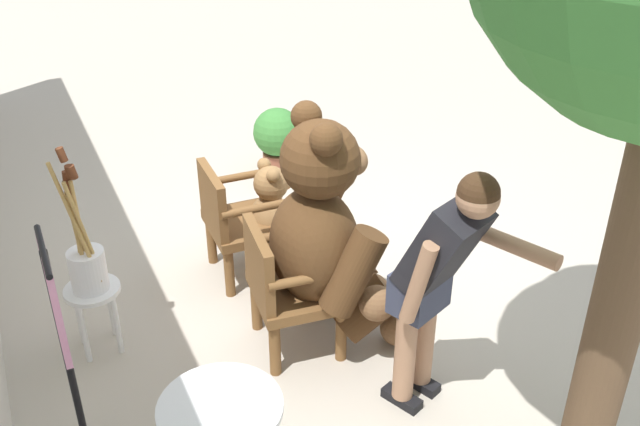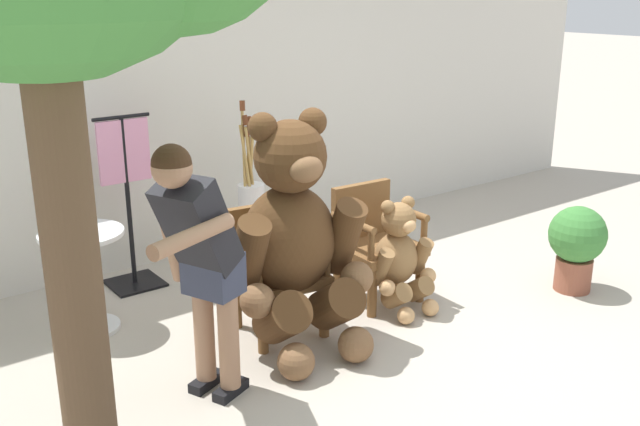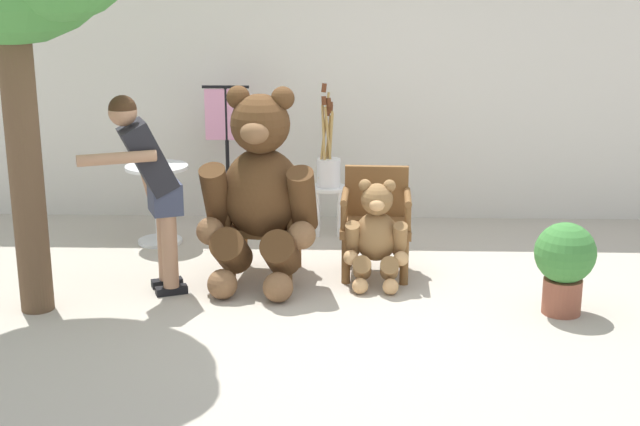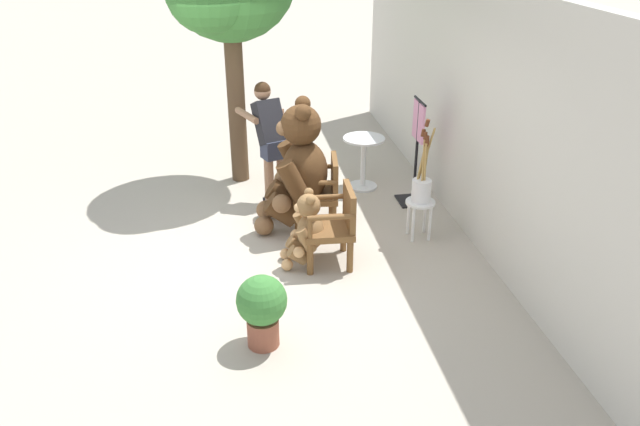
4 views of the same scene
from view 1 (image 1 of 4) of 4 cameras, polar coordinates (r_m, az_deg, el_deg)
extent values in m
plane|color=#B2A899|center=(5.19, 2.23, -5.60)|extent=(60.00, 60.00, 0.00)
cube|color=brown|center=(4.42, -1.86, -6.25)|extent=(0.62, 0.58, 0.07)
cylinder|color=brown|center=(4.43, 1.70, -9.71)|extent=(0.07, 0.07, 0.37)
cylinder|color=brown|center=(4.77, -0.19, -6.39)|extent=(0.07, 0.07, 0.37)
cylinder|color=brown|center=(4.33, -3.63, -10.80)|extent=(0.07, 0.07, 0.37)
cylinder|color=brown|center=(4.68, -5.12, -7.32)|extent=(0.07, 0.07, 0.37)
cube|color=brown|center=(4.23, -4.91, -4.11)|extent=(0.52, 0.12, 0.42)
cylinder|color=brown|center=(4.07, -0.90, -5.29)|extent=(0.11, 0.48, 0.06)
cylinder|color=brown|center=(4.19, 1.86, -6.01)|extent=(0.05, 0.05, 0.22)
cylinder|color=brown|center=(4.48, -2.84, -1.81)|extent=(0.11, 0.48, 0.06)
cylinder|color=brown|center=(4.58, -0.28, -2.56)|extent=(0.05, 0.05, 0.22)
cube|color=brown|center=(5.12, -5.92, -0.89)|extent=(0.58, 0.54, 0.07)
cylinder|color=brown|center=(5.11, -2.75, -3.75)|extent=(0.07, 0.07, 0.37)
cylinder|color=brown|center=(5.48, -4.45, -1.31)|extent=(0.07, 0.07, 0.37)
cylinder|color=brown|center=(5.00, -7.27, -4.76)|extent=(0.07, 0.07, 0.37)
cylinder|color=brown|center=(5.38, -8.68, -2.20)|extent=(0.07, 0.07, 0.37)
cube|color=brown|center=(4.95, -8.59, 1.03)|extent=(0.52, 0.08, 0.42)
cylinder|color=brown|center=(4.79, -5.15, 0.35)|extent=(0.07, 0.48, 0.06)
cylinder|color=brown|center=(4.90, -2.77, -0.30)|extent=(0.05, 0.05, 0.22)
cylinder|color=brown|center=(5.21, -6.91, 2.82)|extent=(0.07, 0.48, 0.06)
cylinder|color=brown|center=(5.32, -4.68, 2.17)|extent=(0.05, 0.05, 0.22)
ellipsoid|color=#4C3019|center=(4.29, -0.46, -2.57)|extent=(0.69, 0.61, 0.73)
sphere|color=#4C3019|center=(4.03, 0.01, 4.31)|extent=(0.46, 0.46, 0.46)
ellipsoid|color=brown|center=(4.10, 2.62, 4.24)|extent=(0.24, 0.20, 0.17)
sphere|color=black|center=(4.10, 2.63, 4.39)|extent=(0.07, 0.07, 0.07)
sphere|color=#4C3019|center=(3.79, 0.49, 5.89)|extent=(0.18, 0.18, 0.18)
sphere|color=#4C3019|center=(4.09, -1.10, 7.74)|extent=(0.18, 0.18, 0.18)
cylinder|color=#4C3019|center=(4.05, 2.69, -4.72)|extent=(0.25, 0.43, 0.55)
sphere|color=brown|center=(4.23, 4.56, -7.21)|extent=(0.22, 0.22, 0.22)
cylinder|color=#4C3019|center=(4.60, -0.33, -0.17)|extent=(0.25, 0.43, 0.55)
sphere|color=brown|center=(4.78, 1.28, -2.34)|extent=(0.22, 0.22, 0.22)
cylinder|color=#4C3019|center=(4.44, 3.67, -7.59)|extent=(0.32, 0.48, 0.43)
sphere|color=brown|center=(4.62, 6.25, -9.11)|extent=(0.23, 0.23, 0.23)
cylinder|color=#4C3019|center=(4.73, 1.93, -4.89)|extent=(0.32, 0.48, 0.43)
sphere|color=brown|center=(4.93, 4.22, -6.18)|extent=(0.23, 0.23, 0.23)
ellipsoid|color=olive|center=(5.19, -4.04, -0.66)|extent=(0.36, 0.30, 0.40)
sphere|color=olive|center=(5.04, -3.95, 2.39)|extent=(0.25, 0.25, 0.25)
ellipsoid|color=tan|center=(5.08, -2.81, 2.42)|extent=(0.12, 0.10, 0.09)
sphere|color=black|center=(5.08, -2.81, 2.48)|extent=(0.04, 0.04, 0.04)
sphere|color=olive|center=(4.91, -3.77, 3.01)|extent=(0.10, 0.10, 0.10)
sphere|color=olive|center=(5.07, -4.49, 3.88)|extent=(0.10, 0.10, 0.10)
cylinder|color=olive|center=(5.05, -2.63, -1.48)|extent=(0.12, 0.22, 0.30)
sphere|color=tan|center=(5.14, -1.73, -2.62)|extent=(0.12, 0.12, 0.12)
cylinder|color=olive|center=(5.36, -4.04, 0.40)|extent=(0.12, 0.22, 0.30)
sphere|color=tan|center=(5.45, -3.24, -0.61)|extent=(0.12, 0.12, 0.12)
cylinder|color=olive|center=(5.25, -2.07, -2.91)|extent=(0.16, 0.25, 0.23)
sphere|color=tan|center=(5.34, -0.82, -3.65)|extent=(0.13, 0.13, 0.13)
cylinder|color=olive|center=(5.42, -2.89, -1.80)|extent=(0.16, 0.25, 0.23)
sphere|color=tan|center=(5.52, -1.74, -2.43)|extent=(0.13, 0.13, 0.13)
cube|color=black|center=(4.27, 6.55, -14.52)|extent=(0.26, 0.17, 0.06)
cylinder|color=#A37556|center=(3.98, 6.91, -9.96)|extent=(0.12, 0.12, 0.82)
cube|color=black|center=(4.38, 8.00, -13.26)|extent=(0.26, 0.17, 0.06)
cylinder|color=#A37556|center=(4.10, 8.43, -8.74)|extent=(0.12, 0.12, 0.82)
cube|color=#33384C|center=(3.87, 7.96, -6.11)|extent=(0.32, 0.36, 0.24)
cube|color=black|center=(3.64, 9.75, -2.77)|extent=(0.50, 0.45, 0.57)
sphere|color=#A37556|center=(3.40, 12.53, 1.24)|extent=(0.21, 0.21, 0.21)
sphere|color=#382314|center=(3.39, 12.57, 1.54)|extent=(0.21, 0.21, 0.21)
cylinder|color=#A37556|center=(3.66, 14.72, -2.30)|extent=(0.55, 0.29, 0.08)
cylinder|color=#A37556|center=(3.58, 7.88, -5.61)|extent=(0.21, 0.15, 0.51)
cylinder|color=white|center=(4.57, -17.78, -5.87)|extent=(0.34, 0.34, 0.03)
cylinder|color=white|center=(4.78, -18.73, -7.75)|extent=(0.04, 0.04, 0.43)
cylinder|color=white|center=(4.62, -18.35, -9.13)|extent=(0.04, 0.04, 0.43)
cylinder|color=white|center=(4.79, -16.40, -7.23)|extent=(0.04, 0.04, 0.43)
cylinder|color=white|center=(4.63, -15.93, -8.58)|extent=(0.04, 0.04, 0.43)
cylinder|color=white|center=(4.49, -18.06, -4.36)|extent=(0.22, 0.22, 0.26)
cylinder|color=tan|center=(4.37, -18.84, -1.57)|extent=(0.06, 0.05, 0.61)
cylinder|color=#592D19|center=(4.22, -19.58, 2.42)|extent=(0.05, 0.05, 0.08)
cylinder|color=tan|center=(4.37, -18.84, -1.47)|extent=(0.06, 0.05, 0.63)
cylinder|color=#592D19|center=(4.21, -19.61, 2.66)|extent=(0.05, 0.05, 0.08)
cylinder|color=tan|center=(4.28, -18.99, -0.89)|extent=(0.11, 0.17, 0.78)
cylinder|color=#592D19|center=(4.09, -19.97, 4.41)|extent=(0.05, 0.06, 0.09)
cylinder|color=tan|center=(4.30, -18.38, -1.43)|extent=(0.05, 0.14, 0.68)
cylinder|color=#592D19|center=(4.13, -19.21, 3.11)|extent=(0.05, 0.06, 0.09)
cylinder|color=tan|center=(4.35, -18.61, -1.28)|extent=(0.09, 0.04, 0.66)
cylinder|color=#592D19|center=(4.18, -19.42, 3.11)|extent=(0.05, 0.05, 0.08)
cylinder|color=tan|center=(4.36, -18.82, -1.89)|extent=(0.08, 0.05, 0.58)
cylinder|color=#592D19|center=(4.20, -19.54, 1.95)|extent=(0.05, 0.05, 0.09)
cylinder|color=silver|center=(3.26, -8.00, -15.17)|extent=(0.56, 0.56, 0.03)
cylinder|color=brown|center=(3.35, 22.90, -6.33)|extent=(0.24, 0.24, 2.30)
cylinder|color=brown|center=(6.60, -3.34, 3.84)|extent=(0.28, 0.28, 0.26)
sphere|color=#3D7F38|center=(6.46, -3.42, 6.48)|extent=(0.44, 0.44, 0.44)
cylinder|color=black|center=(3.65, -19.35, -11.84)|extent=(0.04, 0.04, 1.35)
cylinder|color=black|center=(3.26, -21.29, -2.83)|extent=(0.44, 0.03, 0.03)
cube|color=pink|center=(3.40, -20.50, -6.54)|extent=(0.40, 0.03, 0.48)
camera|label=2|loc=(5.24, 55.67, 9.26)|focal=40.00mm
camera|label=3|loc=(9.21, 41.87, 19.30)|focal=50.00mm
camera|label=4|loc=(10.28, -13.97, 31.36)|focal=35.00mm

